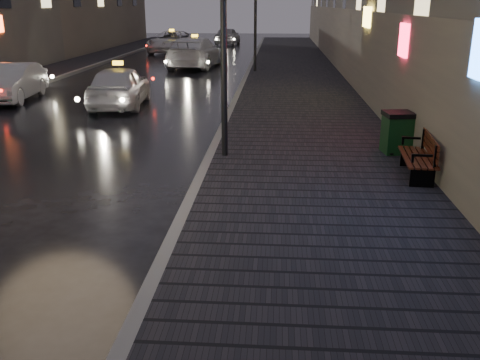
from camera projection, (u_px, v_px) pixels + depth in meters
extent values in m
plane|color=black|center=(34.00, 291.00, 6.76)|extent=(120.00, 120.00, 0.00)
cube|color=black|center=(295.00, 75.00, 26.36)|extent=(4.60, 58.00, 0.15)
cube|color=slate|center=(247.00, 75.00, 26.52)|extent=(0.20, 58.00, 0.15)
cube|color=black|center=(47.00, 73.00, 27.19)|extent=(2.40, 58.00, 0.15)
cube|color=slate|center=(72.00, 73.00, 27.11)|extent=(0.20, 58.00, 0.15)
cylinder|color=black|center=(224.00, 43.00, 11.48)|extent=(0.14, 0.14, 5.00)
cylinder|color=black|center=(255.00, 20.00, 26.63)|extent=(0.14, 0.14, 5.00)
cube|color=black|center=(422.00, 178.00, 10.09)|extent=(0.46, 0.09, 0.36)
cube|color=black|center=(435.00, 162.00, 9.96)|extent=(0.06, 0.06, 0.64)
cube|color=black|center=(422.00, 155.00, 9.96)|extent=(0.38, 0.08, 0.05)
cube|color=black|center=(411.00, 158.00, 11.37)|extent=(0.46, 0.09, 0.36)
cube|color=black|center=(423.00, 144.00, 11.24)|extent=(0.06, 0.06, 0.64)
cube|color=black|center=(411.00, 138.00, 11.24)|extent=(0.38, 0.08, 0.05)
cube|color=#4B1B10|center=(418.00, 157.00, 10.67)|extent=(0.70, 1.68, 0.04)
cube|color=#4B1B10|center=(430.00, 145.00, 10.55)|extent=(0.17, 1.64, 0.36)
cube|color=black|center=(397.00, 135.00, 12.34)|extent=(0.65, 0.65, 0.85)
cube|color=black|center=(399.00, 114.00, 12.19)|extent=(0.70, 0.70, 0.11)
imported|color=silver|center=(119.00, 86.00, 18.56)|extent=(2.07, 4.36, 1.44)
imported|color=#A2A1A9|center=(12.00, 82.00, 19.77)|extent=(1.84, 4.20, 1.34)
imported|color=silver|center=(195.00, 52.00, 29.83)|extent=(2.85, 5.95, 1.67)
imported|color=silver|center=(172.00, 42.00, 38.78)|extent=(3.19, 5.78, 1.53)
imported|color=#A1A0A8|center=(228.00, 36.00, 46.05)|extent=(2.11, 4.45, 1.47)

